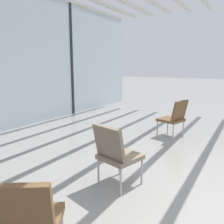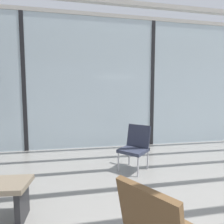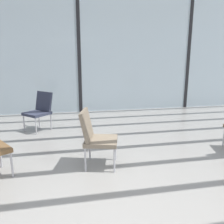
% 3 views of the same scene
% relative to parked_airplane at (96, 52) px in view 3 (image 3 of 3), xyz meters
% --- Properties ---
extents(glass_curtain_wall, '(14.00, 0.08, 3.56)m').
position_rel_parked_airplane_xyz_m(glass_curtain_wall, '(-1.27, -6.13, -0.19)').
color(glass_curtain_wall, silver).
rests_on(glass_curtain_wall, ground).
extents(window_mullion_1, '(0.10, 0.12, 3.56)m').
position_rel_parked_airplane_xyz_m(window_mullion_1, '(-1.27, -6.13, -0.19)').
color(window_mullion_1, black).
rests_on(window_mullion_1, ground).
extents(window_mullion_2, '(0.10, 0.12, 3.56)m').
position_rel_parked_airplane_xyz_m(window_mullion_2, '(2.23, -6.13, -0.19)').
color(window_mullion_2, black).
rests_on(window_mullion_2, ground).
extents(parked_airplane, '(13.00, 3.94, 3.94)m').
position_rel_parked_airplane_xyz_m(parked_airplane, '(0.00, 0.00, 0.00)').
color(parked_airplane, '#B2BCD6').
rests_on(parked_airplane, ground).
extents(lounge_chair_0, '(0.71, 0.71, 0.87)m').
position_rel_parked_airplane_xyz_m(lounge_chair_0, '(-2.29, -7.83, -1.47)').
color(lounge_chair_0, '#33384C').
rests_on(lounge_chair_0, ground).
extents(lounge_chair_1, '(0.63, 0.59, 0.87)m').
position_rel_parked_airplane_xyz_m(lounge_chair_1, '(-1.28, -9.90, -1.47)').
color(lounge_chair_1, '#7F705B').
rests_on(lounge_chair_1, ground).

